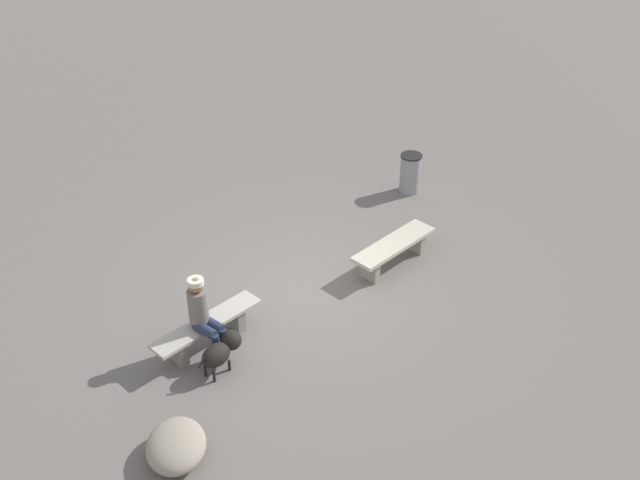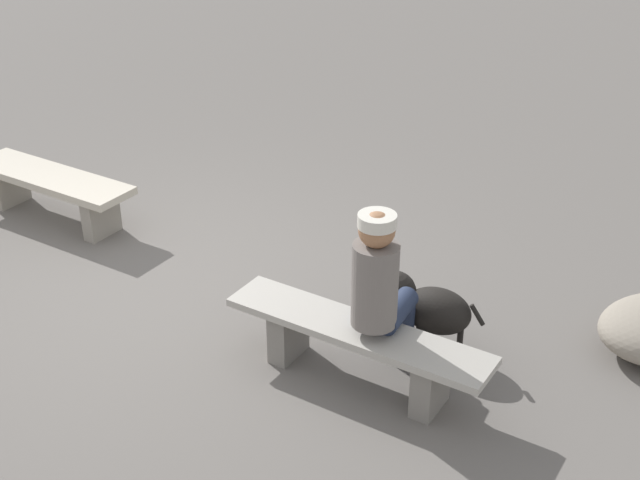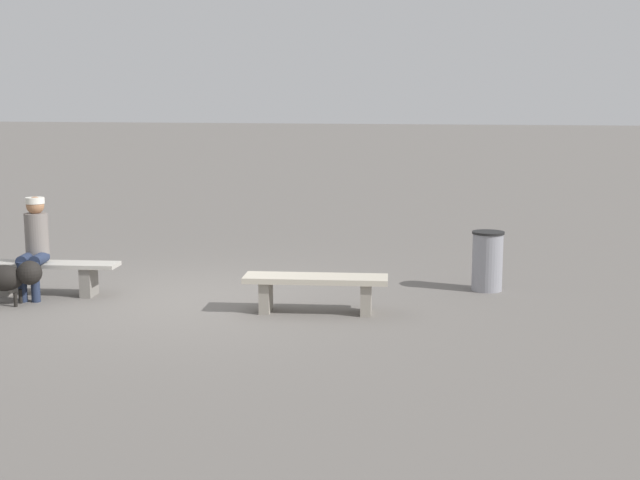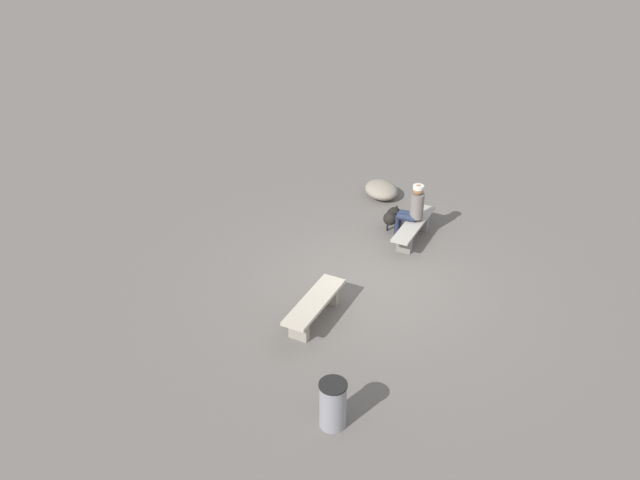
% 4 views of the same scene
% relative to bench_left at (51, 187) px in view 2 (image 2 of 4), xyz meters
% --- Properties ---
extents(ground, '(210.00, 210.00, 0.06)m').
position_rel_bench_left_xyz_m(ground, '(1.64, -0.12, -0.35)').
color(ground, slate).
extents(bench_left, '(1.75, 0.80, 0.44)m').
position_rel_bench_left_xyz_m(bench_left, '(0.00, 0.00, 0.00)').
color(bench_left, gray).
rests_on(bench_left, ground).
extents(bench_right, '(1.87, 0.75, 0.43)m').
position_rel_bench_left_xyz_m(bench_right, '(3.58, 0.15, -0.02)').
color(bench_right, gray).
rests_on(bench_right, ground).
extents(seated_person, '(0.42, 0.60, 1.28)m').
position_rel_bench_left_xyz_m(seated_person, '(3.67, 0.25, 0.41)').
color(seated_person, slate).
rests_on(seated_person, ground).
extents(dog, '(0.77, 0.47, 0.55)m').
position_rel_bench_left_xyz_m(dog, '(3.65, 0.74, 0.03)').
color(dog, black).
rests_on(dog, ground).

